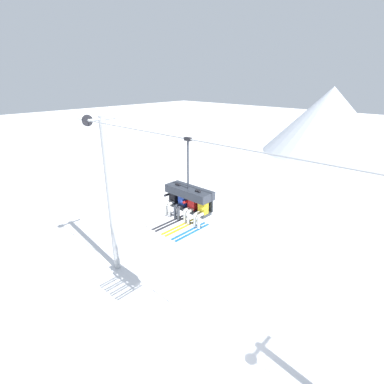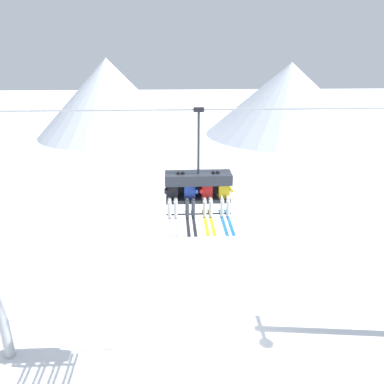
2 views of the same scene
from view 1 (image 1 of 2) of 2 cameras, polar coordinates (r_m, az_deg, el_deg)
ground_plane at (r=14.96m, az=5.11°, el=-26.10°), size 200.00×200.00×0.00m
mountain_peak_west at (r=50.23m, az=24.65°, el=12.28°), size 18.71×18.71×9.65m
lift_tower_near at (r=17.26m, az=-15.39°, el=-0.62°), size 0.36×1.88×9.24m
lift_cable at (r=9.27m, az=7.88°, el=8.41°), size 19.40×0.05×0.05m
chairlift_chair at (r=11.10m, az=-0.48°, el=-0.55°), size 1.93×0.74×3.03m
skier_black at (r=11.56m, az=-3.92°, el=-1.23°), size 0.48×1.70×1.34m
skier_blue at (r=11.23m, az=-2.17°, el=-1.89°), size 0.48×1.70×1.34m
skier_red at (r=10.91m, az=-0.28°, el=-2.61°), size 0.48×1.70×1.34m
skier_yellow at (r=10.60m, az=1.69°, el=-3.34°), size 0.48×1.70×1.34m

